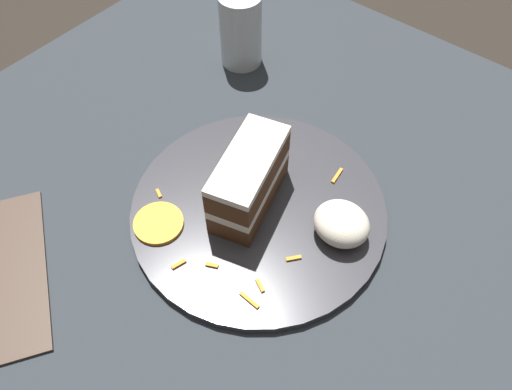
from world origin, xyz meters
TOP-DOWN VIEW (x-y plane):
  - ground_plane at (0.00, 0.00)m, footprint 6.00×6.00m
  - dining_table at (0.00, 0.00)m, footprint 0.96×0.90m
  - plate at (0.01, 0.00)m, footprint 0.31×0.31m
  - cake_slice at (0.02, 0.00)m, footprint 0.08×0.13m
  - cream_dollop at (-0.09, -0.03)m, footprint 0.07×0.06m
  - orange_garnish at (0.08, 0.09)m, footprint 0.06×0.06m
  - carrot_shreds_scatter at (-0.01, 0.03)m, footprint 0.19×0.24m
  - drinking_glass at (0.21, -0.21)m, footprint 0.06×0.06m

SIDE VIEW (x-z plane):
  - ground_plane at x=0.00m, z-range 0.00..0.00m
  - dining_table at x=0.00m, z-range 0.00..0.03m
  - plate at x=0.01m, z-range 0.03..0.04m
  - carrot_shreds_scatter at x=-0.01m, z-range 0.04..0.04m
  - orange_garnish at x=0.08m, z-range 0.04..0.04m
  - cream_dollop at x=-0.09m, z-range 0.04..0.08m
  - drinking_glass at x=0.21m, z-range 0.02..0.13m
  - cake_slice at x=0.02m, z-range 0.04..0.12m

